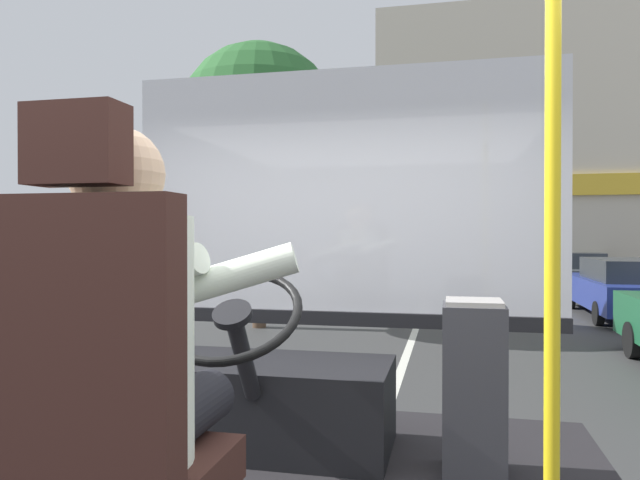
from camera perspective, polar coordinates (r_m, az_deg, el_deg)
The scene contains 12 objects.
ground at distance 10.66m, azimuth 9.16°, elevation -9.18°, with size 18.00×44.00×0.06m.
driver_seat at distance 1.55m, azimuth -20.34°, elevation -16.61°, with size 0.48×0.48×1.28m.
bus_driver at distance 1.59m, azimuth -18.35°, elevation -8.57°, with size 0.79×0.55×0.84m.
steering_console at distance 2.81m, azimuth -4.80°, elevation -15.33°, with size 1.10×1.03×0.85m.
handrail_pole at distance 1.77m, azimuth 21.75°, elevation 1.51°, with size 0.04×0.04×2.05m.
fare_box at distance 2.57m, azimuth 14.77°, elevation -13.76°, with size 0.25×0.26×0.72m.
windshield_panel at distance 3.37m, azimuth 1.99°, elevation 1.44°, with size 2.50×0.08×1.48m.
street_tree at distance 11.37m, azimuth -5.97°, elevation 11.11°, with size 3.04×3.04×5.40m.
shop_building at distance 21.24m, azimuth 24.24°, elevation 7.47°, with size 12.99×5.68×8.71m.
parked_car_blue at distance 14.04m, azimuth 27.61°, elevation -4.12°, with size 1.77×4.28×1.26m.
parked_car_charcoal at distance 18.73m, azimuth 23.01°, elevation -2.95°, with size 1.97×3.95×1.26m.
parked_car_silver at distance 23.11m, azimuth 21.91°, elevation -2.05°, with size 1.77×4.50×1.45m.
Camera 1 is at (0.62, -1.69, 1.77)m, focal length 32.79 mm.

